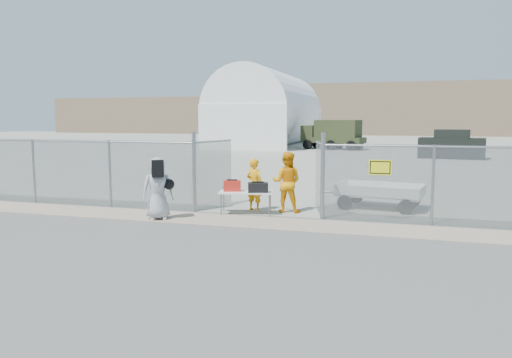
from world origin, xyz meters
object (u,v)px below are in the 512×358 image
(security_worker_right, at_px, (287,182))
(visitor, at_px, (158,189))
(folding_table, at_px, (246,203))
(security_worker_left, at_px, (255,185))
(utility_trailer, at_px, (380,195))

(security_worker_right, bearing_deg, visitor, 31.73)
(folding_table, bearing_deg, security_worker_left, 69.87)
(security_worker_left, distance_m, utility_trailer, 4.10)
(utility_trailer, bearing_deg, visitor, -139.74)
(security_worker_left, distance_m, security_worker_right, 1.03)
(security_worker_right, bearing_deg, security_worker_left, 2.06)
(security_worker_left, relative_size, security_worker_right, 0.88)
(folding_table, distance_m, security_worker_left, 0.79)
(security_worker_right, xyz_separation_m, utility_trailer, (2.74, 1.50, -0.52))
(folding_table, distance_m, visitor, 2.70)
(security_worker_left, xyz_separation_m, visitor, (-2.27, -2.11, 0.07))
(folding_table, height_order, visitor, visitor)
(visitor, bearing_deg, folding_table, 4.07)
(security_worker_left, distance_m, visitor, 3.10)
(folding_table, distance_m, security_worker_right, 1.43)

